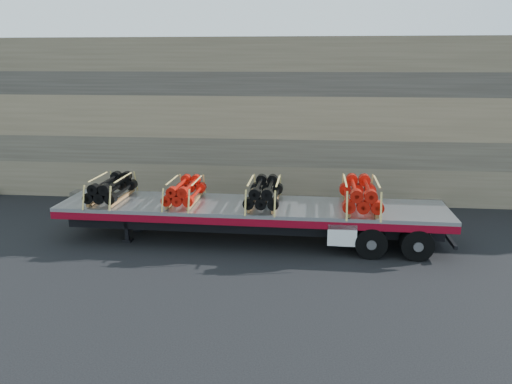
# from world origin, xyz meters

# --- Properties ---
(ground) EXTENTS (120.00, 120.00, 0.00)m
(ground) POSITION_xyz_m (0.00, 0.00, 0.00)
(ground) COLOR black
(ground) RESTS_ON ground
(rock_wall) EXTENTS (44.00, 3.00, 7.00)m
(rock_wall) POSITION_xyz_m (0.00, 6.50, 3.50)
(rock_wall) COLOR #7A6B54
(rock_wall) RESTS_ON ground
(trailer) EXTENTS (13.16, 2.68, 1.31)m
(trailer) POSITION_xyz_m (0.04, 0.14, 0.66)
(trailer) COLOR #AEB1B6
(trailer) RESTS_ON ground
(bundle_front) EXTENTS (1.13, 2.22, 0.78)m
(bundle_front) POSITION_xyz_m (-4.90, 0.20, 1.71)
(bundle_front) COLOR black
(bundle_front) RESTS_ON trailer
(bundle_midfront) EXTENTS (1.08, 2.12, 0.75)m
(bundle_midfront) POSITION_xyz_m (-2.26, 0.17, 1.69)
(bundle_midfront) COLOR red
(bundle_midfront) RESTS_ON trailer
(bundle_midrear) EXTENTS (1.16, 2.28, 0.80)m
(bundle_midrear) POSITION_xyz_m (0.48, 0.14, 1.72)
(bundle_midrear) COLOR black
(bundle_midrear) RESTS_ON trailer
(bundle_rear) EXTENTS (1.27, 2.51, 0.88)m
(bundle_rear) POSITION_xyz_m (3.67, 0.10, 1.76)
(bundle_rear) COLOR red
(bundle_rear) RESTS_ON trailer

